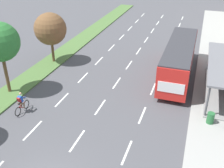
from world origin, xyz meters
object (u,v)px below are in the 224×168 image
at_px(bus, 179,57).
at_px(median_tree_second, 0,42).
at_px(median_tree_third, 50,29).
at_px(trash_bin, 210,118).
at_px(cyclist, 21,103).

height_order(bus, median_tree_second, median_tree_second).
distance_m(median_tree_second, median_tree_third, 7.23).
height_order(bus, trash_bin, bus).
bearing_deg(bus, trash_bin, -66.18).
bearing_deg(median_tree_second, cyclist, -37.62).
bearing_deg(trash_bin, bus, 113.82).
relative_size(cyclist, median_tree_third, 0.34).
xyz_separation_m(median_tree_second, trash_bin, (16.95, 0.78, -4.12)).
relative_size(cyclist, median_tree_second, 0.29).
bearing_deg(trash_bin, median_tree_third, 158.93).
xyz_separation_m(bus, cyclist, (-10.82, -10.28, -1.28)).
xyz_separation_m(bus, trash_bin, (3.20, -7.25, -1.49)).
height_order(bus, cyclist, bus).
xyz_separation_m(cyclist, median_tree_third, (-2.55, 9.42, 2.97)).
bearing_deg(median_tree_third, trash_bin, -21.07).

